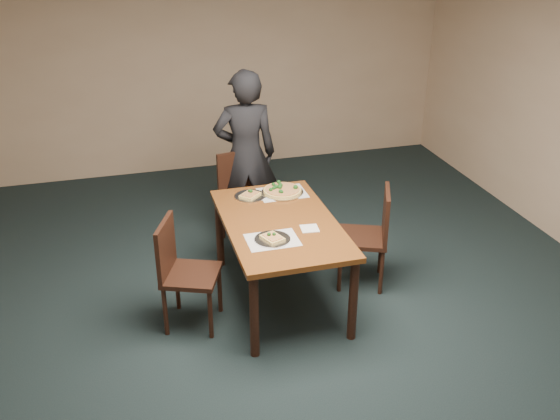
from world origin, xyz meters
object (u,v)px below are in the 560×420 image
object	(u,v)px
chair_left	(181,268)
chair_right	(372,232)
pizza_pan	(282,190)
diner	(245,155)
slice_plate_far	(250,195)
chair_far	(242,192)
dining_table	(280,231)
slice_plate_near	(272,238)

from	to	relation	value
chair_left	chair_right	xyz separation A→B (m)	(1.68, 0.16, 0.00)
chair_left	pizza_pan	xyz separation A→B (m)	(1.01, 0.66, 0.26)
chair_right	diner	size ratio (longest dim) A/B	0.53
diner	slice_plate_far	xyz separation A→B (m)	(-0.13, -0.76, -0.09)
chair_far	chair_left	size ratio (longest dim) A/B	1.00
slice_plate_far	chair_right	bearing A→B (deg)	-27.36
diner	chair_left	bearing A→B (deg)	63.71
chair_left	chair_right	bearing A→B (deg)	-62.54
chair_left	pizza_pan	size ratio (longest dim) A/B	2.41
chair_right	pizza_pan	xyz separation A→B (m)	(-0.67, 0.50, 0.26)
chair_right	slice_plate_far	size ratio (longest dim) A/B	3.25
chair_far	slice_plate_far	xyz separation A→B (m)	(-0.06, -0.61, 0.25)
chair_far	chair_right	distance (m)	1.44
chair_right	pizza_pan	world-z (taller)	chair_right
chair_left	chair_right	world-z (taller)	same
chair_far	diner	distance (m)	0.38
dining_table	chair_far	size ratio (longest dim) A/B	1.65
dining_table	chair_left	distance (m)	0.86
chair_far	diner	size ratio (longest dim) A/B	0.53
chair_far	diner	bearing A→B (deg)	51.69
chair_far	diner	xyz separation A→B (m)	(0.07, 0.14, 0.34)
chair_left	diner	size ratio (longest dim) A/B	0.53
chair_left	chair_right	distance (m)	1.69
slice_plate_near	slice_plate_far	distance (m)	0.83
chair_left	diner	xyz separation A→B (m)	(0.85, 1.41, 0.34)
chair_far	chair_left	world-z (taller)	same
chair_far	chair_right	world-z (taller)	same
chair_right	pizza_pan	size ratio (longest dim) A/B	2.41
chair_far	chair_left	distance (m)	1.49
dining_table	chair_right	distance (m)	0.85
slice_plate_near	slice_plate_far	world-z (taller)	same
chair_left	slice_plate_far	size ratio (longest dim) A/B	3.25
dining_table	slice_plate_near	world-z (taller)	slice_plate_near
chair_right	slice_plate_near	bearing A→B (deg)	-48.80
pizza_pan	slice_plate_near	xyz separation A→B (m)	(-0.31, -0.83, -0.01)
chair_far	slice_plate_near	bearing A→B (deg)	-103.84
diner	slice_plate_near	xyz separation A→B (m)	(-0.15, -1.58, -0.09)
diner	slice_plate_near	size ratio (longest dim) A/B	6.11
diner	chair_right	bearing A→B (deg)	128.29
dining_table	slice_plate_near	size ratio (longest dim) A/B	5.36
chair_right	slice_plate_near	xyz separation A→B (m)	(-0.98, -0.33, 0.25)
dining_table	slice_plate_far	bearing A→B (deg)	103.45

